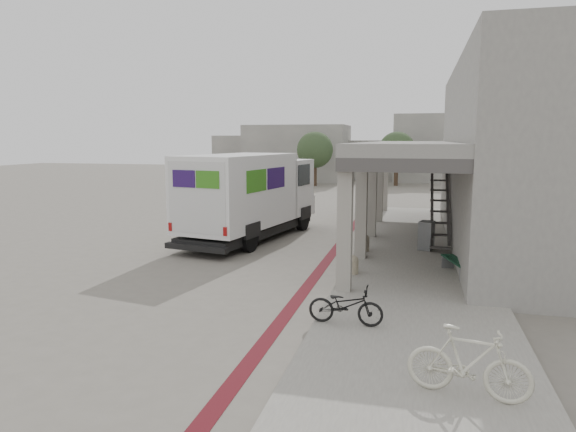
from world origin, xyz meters
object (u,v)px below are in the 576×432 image
(fedex_truck, at_px, (250,194))
(utility_cabinet, at_px, (426,235))
(bicycle_cream, at_px, (469,362))
(bicycle_black, at_px, (346,305))
(bench, at_px, (457,264))

(fedex_truck, bearing_deg, utility_cabinet, 3.02)
(fedex_truck, xyz_separation_m, bicycle_cream, (7.58, -12.05, -1.20))
(bicycle_cream, bearing_deg, bicycle_black, 50.37)
(bicycle_black, bearing_deg, bicycle_cream, -138.02)
(utility_cabinet, distance_m, bicycle_black, 8.59)
(utility_cabinet, bearing_deg, bicycle_black, -87.59)
(bench, relative_size, bicycle_cream, 0.96)
(bicycle_cream, bearing_deg, utility_cabinet, 12.70)
(utility_cabinet, xyz_separation_m, bicycle_black, (-1.80, -8.40, -0.09))
(utility_cabinet, height_order, bicycle_cream, bicycle_cream)
(utility_cabinet, bearing_deg, bicycle_cream, -72.90)
(utility_cabinet, height_order, bicycle_black, utility_cabinet)
(bicycle_black, bearing_deg, utility_cabinet, -10.37)
(utility_cabinet, xyz_separation_m, bicycle_cream, (0.50, -11.12, 0.05))
(fedex_truck, xyz_separation_m, utility_cabinet, (7.08, -0.93, -1.24))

